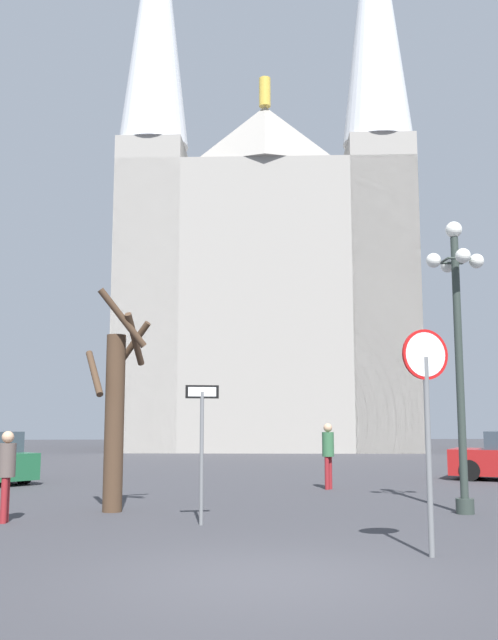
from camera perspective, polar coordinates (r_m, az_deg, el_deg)
name	(u,v)px	position (r m, az deg, el deg)	size (l,w,h in m)	color
ground_plane	(267,579)	(8.96, 1.42, -19.90)	(120.00, 120.00, 0.00)	#38383D
cathedral	(266,274)	(46.44, 1.38, 3.70)	(18.96, 14.88, 37.96)	gray
stop_sign	(427,398)	(10.39, 13.97, -6.06)	(0.71, 0.21, 3.13)	slate
one_way_arrow_sign	(202,437)	(13.09, -3.78, -9.31)	(0.61, 0.11, 2.48)	slate
street_lamp	(458,331)	(15.32, 16.30, -0.81)	(1.22, 1.22, 5.98)	#2D3833
bare_tree	(115,410)	(15.16, -10.60, -7.04)	(1.40, 1.41, 4.52)	#473323
pedestrian_walking	(328,449)	(19.78, 6.32, -10.18)	(0.32, 0.32, 1.76)	maroon
pedestrian_standing	(7,467)	(14.10, -18.75, -11.03)	(0.32, 0.32, 1.65)	maroon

